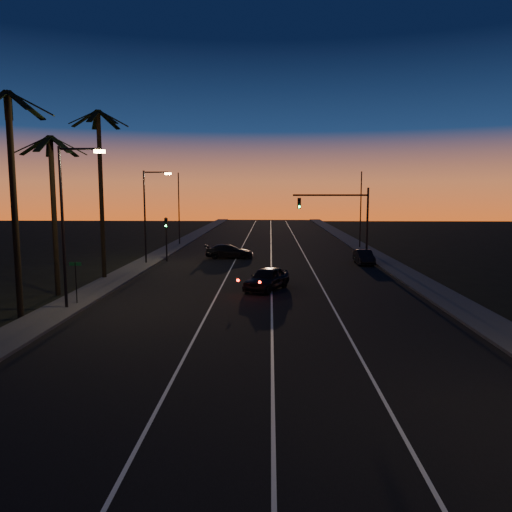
{
  "coord_description": "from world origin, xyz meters",
  "views": [
    {
      "loc": [
        0.4,
        -7.02,
        6.49
      ],
      "look_at": [
        -0.42,
        21.48,
        2.89
      ],
      "focal_mm": 35.0,
      "sensor_mm": 36.0,
      "label": 1
    }
  ],
  "objects_px": {
    "signal_mast": "(342,211)",
    "lead_car": "(267,279)",
    "cross_car": "(229,251)",
    "right_car": "(364,257)"
  },
  "relations": [
    {
      "from": "lead_car",
      "to": "signal_mast",
      "type": "bearing_deg",
      "value": 63.4
    },
    {
      "from": "cross_car",
      "to": "lead_car",
      "type": "bearing_deg",
      "value": -76.58
    },
    {
      "from": "right_car",
      "to": "lead_car",
      "type": "bearing_deg",
      "value": -125.19
    },
    {
      "from": "signal_mast",
      "to": "cross_car",
      "type": "distance_m",
      "value": 11.83
    },
    {
      "from": "signal_mast",
      "to": "cross_car",
      "type": "bearing_deg",
      "value": 167.61
    },
    {
      "from": "lead_car",
      "to": "cross_car",
      "type": "xyz_separation_m",
      "value": [
        -3.88,
        16.28,
        -0.07
      ]
    },
    {
      "from": "signal_mast",
      "to": "cross_car",
      "type": "height_order",
      "value": "signal_mast"
    },
    {
      "from": "signal_mast",
      "to": "lead_car",
      "type": "xyz_separation_m",
      "value": [
        -6.96,
        -13.9,
        -4.01
      ]
    },
    {
      "from": "right_car",
      "to": "cross_car",
      "type": "bearing_deg",
      "value": 163.49
    },
    {
      "from": "lead_car",
      "to": "cross_car",
      "type": "height_order",
      "value": "lead_car"
    }
  ]
}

